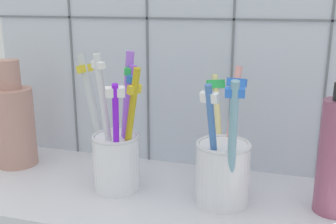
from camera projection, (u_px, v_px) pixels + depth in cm
name	position (u px, v px, depth cm)	size (l,w,h in cm)	color
counter_slab	(167.00, 201.00, 54.54)	(64.00, 22.00, 2.00)	silver
tile_wall_back	(191.00, 31.00, 59.90)	(64.00, 2.20, 45.00)	silver
toothbrush_cup_left	(117.00, 151.00, 54.94)	(11.06, 8.30, 18.78)	white
toothbrush_cup_right	(223.00, 166.00, 51.25)	(6.90, 11.56, 16.82)	white
ceramic_vase	(14.00, 122.00, 62.69)	(6.23, 6.23, 16.44)	tan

